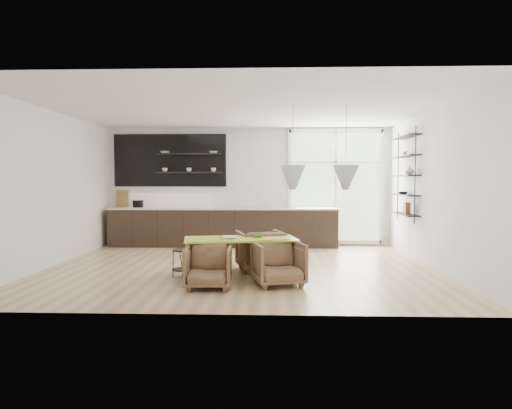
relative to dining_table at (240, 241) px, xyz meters
name	(u,v)px	position (x,y,z in m)	size (l,w,h in m)	color
room	(272,187)	(0.51, 2.05, 0.85)	(7.02, 6.01, 2.91)	tan
kitchen_run	(219,222)	(-0.77, 3.65, -0.02)	(5.54, 0.69, 2.75)	black
right_shelving	(406,178)	(3.29, 2.13, 1.04)	(0.26, 1.22, 1.90)	black
dining_table	(240,241)	(0.00, 0.00, 0.00)	(1.92, 1.11, 0.66)	#A2B41B
armchair_back_left	(210,254)	(-0.57, 0.56, -0.32)	(0.64, 0.65, 0.60)	brown
armchair_back_right	(260,250)	(0.31, 0.66, -0.26)	(0.77, 0.79, 0.72)	brown
armchair_front_left	(208,267)	(-0.43, -0.71, -0.30)	(0.68, 0.70, 0.63)	brown
armchair_front_right	(278,263)	(0.62, -0.49, -0.28)	(0.72, 0.74, 0.67)	brown
wire_stool	(183,259)	(-0.96, 0.05, -0.32)	(0.37, 0.37, 0.46)	black
table_book	(222,237)	(-0.30, 0.00, 0.06)	(0.23, 0.31, 0.03)	white
table_bowl	(258,235)	(0.29, 0.15, 0.07)	(0.19, 0.19, 0.06)	#548958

